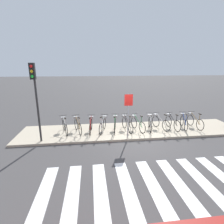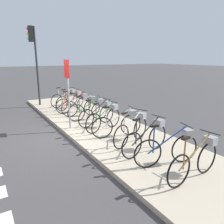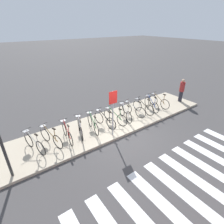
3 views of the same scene
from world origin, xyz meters
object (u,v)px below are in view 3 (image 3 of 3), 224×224
object	(u,v)px
parked_bicycle_0	(33,142)
parked_bicycle_4	(92,122)
parked_bicycle_5	(104,118)
parked_bicycle_7	(125,112)
parked_bicycle_10	(151,103)
parked_bicycle_11	(158,100)
parked_bicycle_8	(132,109)
parked_bicycle_3	(80,127)
parked_bicycle_2	(67,131)
parked_bicycle_9	(142,106)
parked_bicycle_6	(114,116)
sign_post	(113,107)
pedestrian	(182,90)
parked_bicycle_1	(50,136)

from	to	relation	value
parked_bicycle_0	parked_bicycle_4	distance (m)	2.97
parked_bicycle_5	parked_bicycle_7	bearing A→B (deg)	-1.06
parked_bicycle_10	parked_bicycle_11	world-z (taller)	same
parked_bicycle_7	parked_bicycle_8	xyz separation A→B (m)	(0.65, 0.05, 0.00)
parked_bicycle_3	parked_bicycle_4	bearing A→B (deg)	0.01
parked_bicycle_2	parked_bicycle_10	world-z (taller)	same
parked_bicycle_0	parked_bicycle_9	xyz separation A→B (m)	(6.56, -0.12, 0.00)
parked_bicycle_6	sign_post	distance (m)	1.75
parked_bicycle_0	pedestrian	world-z (taller)	pedestrian
parked_bicycle_4	parked_bicycle_7	distance (m)	2.18
parked_bicycle_5	parked_bicycle_11	xyz separation A→B (m)	(4.37, -0.03, 0.00)
parked_bicycle_1	pedestrian	xyz separation A→B (m)	(9.37, -0.42, 0.42)
parked_bicycle_7	parked_bicycle_11	world-z (taller)	same
parked_bicycle_0	parked_bicycle_3	distance (m)	2.25
parked_bicycle_2	parked_bicycle_8	xyz separation A→B (m)	(4.27, 0.06, 0.00)
parked_bicycle_4	parked_bicycle_10	size ratio (longest dim) A/B	1.02
parked_bicycle_7	parked_bicycle_9	bearing A→B (deg)	-1.23
parked_bicycle_7	parked_bicycle_1	bearing A→B (deg)	178.76
parked_bicycle_6	parked_bicycle_8	bearing A→B (deg)	3.53
parked_bicycle_2	parked_bicycle_3	xyz separation A→B (m)	(0.72, 0.03, 0.00)
sign_post	parked_bicycle_5	bearing A→B (deg)	81.66
parked_bicycle_5	sign_post	xyz separation A→B (m)	(-0.16, -1.09, 1.18)
parked_bicycle_0	parked_bicycle_1	distance (m)	0.74
parked_bicycle_3	parked_bicycle_4	size ratio (longest dim) A/B	0.97
parked_bicycle_6	parked_bicycle_11	distance (m)	3.73
parked_bicycle_8	parked_bicycle_7	bearing A→B (deg)	-175.62
parked_bicycle_7	parked_bicycle_8	distance (m)	0.65
parked_bicycle_3	parked_bicycle_4	distance (m)	0.72
parked_bicycle_2	parked_bicycle_7	world-z (taller)	same
parked_bicycle_3	parked_bicycle_7	distance (m)	2.90
parked_bicycle_10	sign_post	size ratio (longest dim) A/B	0.67
parked_bicycle_1	pedestrian	size ratio (longest dim) A/B	0.96
pedestrian	parked_bicycle_0	bearing A→B (deg)	177.68
parked_bicycle_1	parked_bicycle_4	distance (m)	2.23
parked_bicycle_0	parked_bicycle_7	distance (m)	5.15
parked_bicycle_0	sign_post	bearing A→B (deg)	-17.97
parked_bicycle_5	sign_post	bearing A→B (deg)	-98.34
parked_bicycle_1	parked_bicycle_3	xyz separation A→B (m)	(1.50, -0.07, 0.00)
parked_bicycle_6	parked_bicycle_3	bearing A→B (deg)	178.09
parked_bicycle_9	parked_bicycle_10	world-z (taller)	same
parked_bicycle_1	pedestrian	distance (m)	9.39
parked_bicycle_4	sign_post	distance (m)	1.70
parked_bicycle_8	parked_bicycle_5	bearing A→B (deg)	-179.38
parked_bicycle_3	parked_bicycle_0	bearing A→B (deg)	178.55
parked_bicycle_6	parked_bicycle_7	size ratio (longest dim) A/B	0.99
parked_bicycle_7	pedestrian	xyz separation A→B (m)	(4.97, -0.32, 0.42)
parked_bicycle_7	parked_bicycle_8	size ratio (longest dim) A/B	1.03
parked_bicycle_4	parked_bicycle_7	bearing A→B (deg)	-0.74
sign_post	parked_bicycle_11	bearing A→B (deg)	13.20
parked_bicycle_1	parked_bicycle_4	bearing A→B (deg)	-1.73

